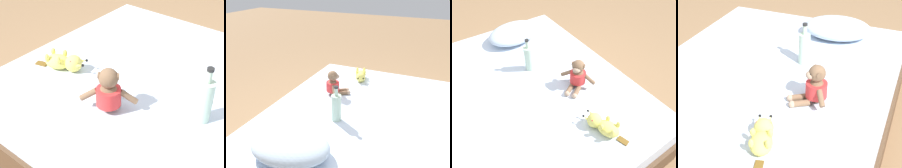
% 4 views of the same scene
% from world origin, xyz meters
% --- Properties ---
extents(ground_plane, '(16.00, 16.00, 0.00)m').
position_xyz_m(ground_plane, '(0.00, 0.00, 0.00)').
color(ground_plane, '#93704C').
extents(bed, '(1.60, 1.97, 0.46)m').
position_xyz_m(bed, '(0.00, 0.00, 0.23)').
color(bed, brown).
rests_on(bed, ground_plane).
extents(pillow, '(0.55, 0.42, 0.15)m').
position_xyz_m(pillow, '(0.26, 0.66, 0.53)').
color(pillow, silver).
rests_on(pillow, bed).
extents(plush_monkey, '(0.25, 0.26, 0.24)m').
position_xyz_m(plush_monkey, '(0.37, -0.22, 0.56)').
color(plush_monkey, brown).
rests_on(plush_monkey, bed).
extents(plush_yellow_creature, '(0.17, 0.32, 0.10)m').
position_xyz_m(plush_yellow_creature, '(0.25, -0.64, 0.51)').
color(plush_yellow_creature, '#EAE066').
rests_on(plush_yellow_creature, bed).
extents(glass_bottle, '(0.08, 0.08, 0.29)m').
position_xyz_m(glass_bottle, '(0.17, 0.18, 0.57)').
color(glass_bottle, '#B2D1B7').
rests_on(glass_bottle, bed).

